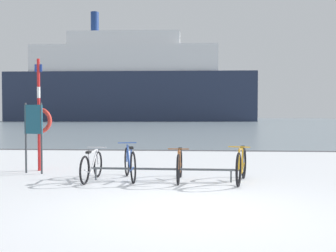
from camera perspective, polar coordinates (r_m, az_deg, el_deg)
The scene contains 9 objects.
ground at distance 60.18m, azimuth 3.93°, elevation 0.34°, with size 80.00×132.00×0.08m.
bike_rack at distance 8.98m, azimuth -0.83°, elevation -6.39°, with size 3.47×0.13×0.31m.
bicycle_0 at distance 9.23m, azimuth -11.09°, elevation -5.75°, with size 0.46×1.65×0.75m.
bicycle_1 at distance 9.24m, azimuth -5.61°, elevation -5.45°, with size 0.65×1.73×0.85m.
bicycle_2 at distance 9.01m, azimuth 1.70°, elevation -5.79°, with size 0.46×1.71×0.79m.
bicycle_3 at distance 8.96m, azimuth 10.66°, elevation -5.69°, with size 0.56×1.79×0.85m.
info_sign at distance 10.64m, azimuth -19.06°, elevation -0.01°, with size 0.54×0.20×1.83m.
rescue_post at distance 11.13m, azimuth -18.34°, elevation 1.18°, with size 0.72×0.11×3.03m.
ferry_ship at distance 79.34m, azimuth -5.67°, elevation 6.04°, with size 49.17×10.23×21.89m.
Camera 1 is at (0.07, -6.26, 1.56)m, focal length 41.73 mm.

